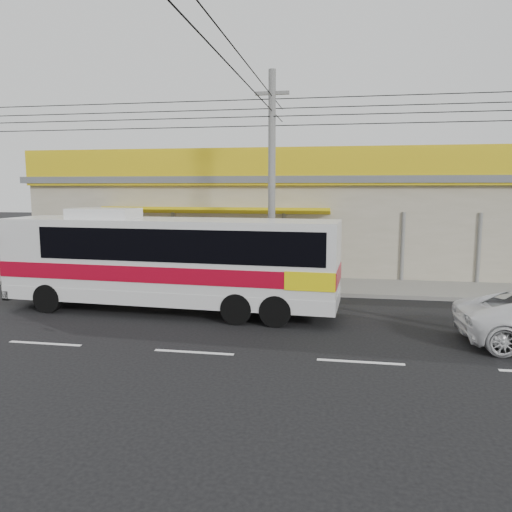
{
  "coord_description": "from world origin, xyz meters",
  "views": [
    {
      "loc": [
        3.53,
        -13.84,
        4.01
      ],
      "look_at": [
        0.76,
        2.0,
        1.8
      ],
      "focal_mm": 35.0,
      "sensor_mm": 36.0,
      "label": 1
    }
  ],
  "objects_px": {
    "motorbike_red": "(153,269)",
    "motorbike_dark": "(40,265)",
    "coach_bus": "(174,257)",
    "utility_pole": "(272,111)"
  },
  "relations": [
    {
      "from": "motorbike_red",
      "to": "motorbike_dark",
      "type": "xyz_separation_m",
      "value": [
        -4.75,
        -0.7,
        0.14
      ]
    },
    {
      "from": "coach_bus",
      "to": "utility_pole",
      "type": "xyz_separation_m",
      "value": [
        2.74,
        2.89,
        4.92
      ]
    },
    {
      "from": "coach_bus",
      "to": "motorbike_dark",
      "type": "height_order",
      "value": "coach_bus"
    },
    {
      "from": "motorbike_dark",
      "to": "utility_pole",
      "type": "bearing_deg",
      "value": -106.01
    },
    {
      "from": "motorbike_red",
      "to": "utility_pole",
      "type": "relative_size",
      "value": 0.05
    },
    {
      "from": "coach_bus",
      "to": "motorbike_dark",
      "type": "relative_size",
      "value": 5.68
    },
    {
      "from": "motorbike_red",
      "to": "utility_pole",
      "type": "bearing_deg",
      "value": -120.88
    },
    {
      "from": "motorbike_red",
      "to": "coach_bus",
      "type": "bearing_deg",
      "value": -164.23
    },
    {
      "from": "motorbike_red",
      "to": "motorbike_dark",
      "type": "height_order",
      "value": "motorbike_dark"
    },
    {
      "from": "coach_bus",
      "to": "utility_pole",
      "type": "distance_m",
      "value": 6.33
    }
  ]
}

